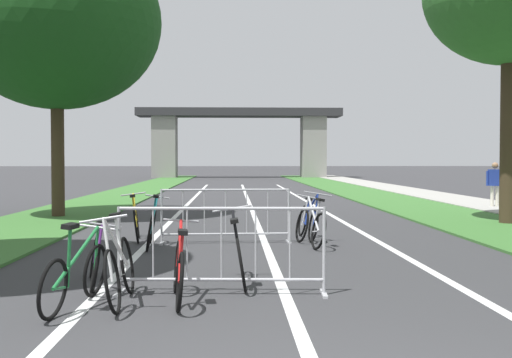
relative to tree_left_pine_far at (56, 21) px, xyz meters
name	(u,v)px	position (x,y,z in m)	size (l,w,h in m)	color
grass_verge_left	(127,194)	(-0.07, 11.76, -5.39)	(2.91, 62.74, 0.05)	#386B2D
grass_verge_right	(362,193)	(10.96, 11.76, -5.39)	(2.91, 62.74, 0.05)	#386B2D
sidewalk_path_right	(417,193)	(13.57, 11.76, -5.38)	(2.32, 62.74, 0.08)	#9E9B93
lane_stripe_center	(250,206)	(5.44, 4.25, -5.41)	(0.14, 36.30, 0.01)	silver
lane_stripe_right_lane	(314,205)	(7.68, 4.25, -5.41)	(0.14, 36.30, 0.01)	silver
lane_stripe_left_lane	(186,206)	(3.21, 4.25, -5.41)	(0.14, 36.30, 0.01)	silver
overpass_bridge	(239,133)	(5.44, 37.95, -1.43)	(18.01, 3.10, 6.12)	#2D2D30
tree_left_pine_far	(56,21)	(0.00, 0.00, 0.00)	(5.72, 5.72, 7.86)	#3D2D1E
crowd_barrier_nearest	(221,251)	(4.69, -9.98, -4.90)	(2.52, 0.57, 1.05)	#ADADB2
crowd_barrier_second	(226,216)	(4.69, -5.43, -4.90)	(2.52, 0.54, 1.05)	#ADADB2
bicycle_green_0	(76,275)	(3.12, -10.59, -5.06)	(0.61, 1.69, 0.95)	black
bicycle_purple_1	(95,259)	(3.07, -9.38, -5.08)	(0.66, 1.61, 0.88)	black
bicycle_black_2	(240,255)	(4.91, -9.39, -5.04)	(0.53, 1.62, 1.00)	black
bicycle_red_3	(179,270)	(4.21, -10.35, -5.06)	(0.43, 1.61, 0.91)	black
bicycle_yellow_4	(136,221)	(2.91, -4.99, -5.03)	(0.55, 1.66, 0.95)	black
bicycle_silver_5	(310,226)	(6.27, -5.89, -5.04)	(0.50, 1.69, 0.95)	black
bicycle_white_6	(120,268)	(3.56, -10.39, -5.02)	(0.49, 1.70, 1.04)	black
bicycle_teal_7	(152,227)	(3.34, -5.96, -5.04)	(0.46, 1.73, 0.99)	black
bicycle_blue_8	(308,221)	(6.35, -4.89, -5.05)	(0.57, 1.70, 1.00)	black
pedestrian_in_red_jacket	(495,180)	(13.43, 2.68, -4.49)	(0.55, 0.31, 1.52)	beige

